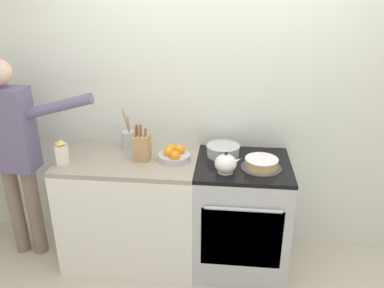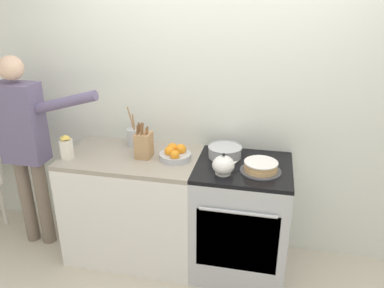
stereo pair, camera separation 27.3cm
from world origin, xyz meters
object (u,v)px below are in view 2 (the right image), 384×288
(utensil_crock, at_px, (134,137))
(stove_range, at_px, (241,218))
(layer_cake, at_px, (261,167))
(mixing_bowl, at_px, (225,152))
(fruit_bowl, at_px, (175,154))
(tea_kettle, at_px, (224,165))
(milk_carton, at_px, (67,148))
(knife_block, at_px, (144,145))
(person_baker, at_px, (25,138))

(utensil_crock, bearing_deg, stove_range, -12.03)
(layer_cake, xyz_separation_m, utensil_crock, (-1.05, 0.27, 0.04))
(stove_range, bearing_deg, mixing_bowl, 141.68)
(stove_range, distance_m, fruit_bowl, 0.72)
(tea_kettle, relative_size, utensil_crock, 0.56)
(fruit_bowl, distance_m, milk_carton, 0.82)
(utensil_crock, relative_size, fruit_bowl, 1.40)
(knife_block, height_order, fruit_bowl, knife_block)
(mixing_bowl, height_order, person_baker, person_baker)
(layer_cake, xyz_separation_m, person_baker, (-1.89, 0.03, 0.05))
(stove_range, distance_m, mixing_bowl, 0.53)
(knife_block, height_order, utensil_crock, utensil_crock)
(mixing_bowl, distance_m, knife_block, 0.62)
(layer_cake, relative_size, tea_kettle, 1.53)
(layer_cake, relative_size, mixing_bowl, 1.11)
(tea_kettle, bearing_deg, milk_carton, -179.66)
(utensil_crock, height_order, milk_carton, utensil_crock)
(person_baker, bearing_deg, stove_range, 3.94)
(layer_cake, relative_size, milk_carton, 1.48)
(tea_kettle, distance_m, milk_carton, 1.19)
(mixing_bowl, distance_m, person_baker, 1.61)
(tea_kettle, distance_m, knife_block, 0.66)
(stove_range, bearing_deg, knife_block, -179.84)
(knife_block, distance_m, milk_carton, 0.58)
(mixing_bowl, bearing_deg, tea_kettle, -84.36)
(stove_range, relative_size, mixing_bowl, 3.43)
(tea_kettle, height_order, fruit_bowl, tea_kettle)
(mixing_bowl, xyz_separation_m, utensil_crock, (-0.76, 0.07, 0.03))
(mixing_bowl, xyz_separation_m, knife_block, (-0.61, -0.13, 0.06))
(mixing_bowl, bearing_deg, stove_range, -38.32)
(knife_block, xyz_separation_m, person_baker, (-1.00, -0.04, -0.02))
(layer_cake, distance_m, milk_carton, 1.45)
(fruit_bowl, bearing_deg, person_baker, -177.85)
(layer_cake, xyz_separation_m, knife_block, (-0.89, 0.07, 0.07))
(stove_range, xyz_separation_m, knife_block, (-0.76, -0.00, 0.55))
(mixing_bowl, bearing_deg, utensil_crock, 174.59)
(stove_range, bearing_deg, tea_kettle, -128.80)
(mixing_bowl, height_order, knife_block, knife_block)
(knife_block, distance_m, person_baker, 1.00)
(stove_range, distance_m, person_baker, 1.84)
(milk_carton, bearing_deg, utensil_crock, 42.57)
(knife_block, bearing_deg, utensil_crock, 128.49)
(layer_cake, xyz_separation_m, fruit_bowl, (-0.65, 0.08, 0.01))
(tea_kettle, bearing_deg, knife_block, 166.02)
(layer_cake, height_order, knife_block, knife_block)
(utensil_crock, bearing_deg, milk_carton, -137.43)
(tea_kettle, xyz_separation_m, mixing_bowl, (-0.03, 0.28, -0.02))
(stove_range, relative_size, tea_kettle, 4.72)
(layer_cake, height_order, utensil_crock, utensil_crock)
(layer_cake, distance_m, knife_block, 0.89)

